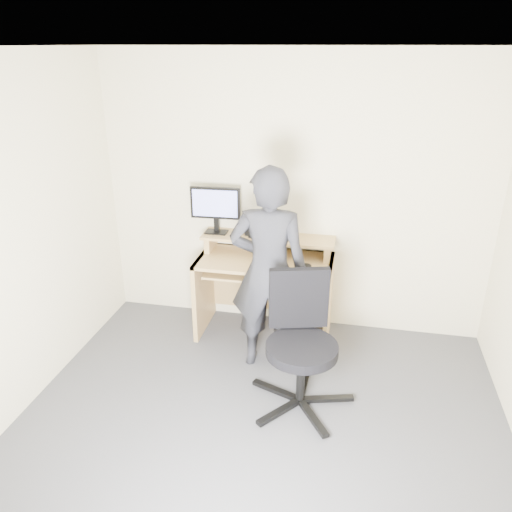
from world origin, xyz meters
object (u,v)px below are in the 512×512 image
(monitor, at_px, (215,206))
(office_chair, at_px, (301,337))
(desk, at_px, (266,276))
(person, at_px, (268,271))

(monitor, relative_size, office_chair, 0.46)
(desk, xyz_separation_m, office_chair, (0.43, -0.96, -0.00))
(desk, relative_size, monitor, 2.64)
(monitor, height_order, person, person)
(office_chair, distance_m, person, 0.61)
(office_chair, bearing_deg, monitor, 116.71)
(desk, xyz_separation_m, person, (0.11, -0.54, 0.31))
(desk, bearing_deg, monitor, 171.73)
(desk, height_order, monitor, monitor)
(monitor, relative_size, person, 0.27)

